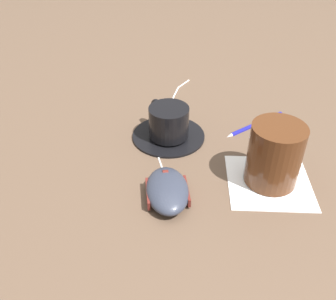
{
  "coord_description": "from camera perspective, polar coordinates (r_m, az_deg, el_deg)",
  "views": [
    {
      "loc": [
        0.05,
        0.49,
        0.4
      ],
      "look_at": [
        0.05,
        -0.0,
        0.03
      ],
      "focal_mm": 40.0,
      "sensor_mm": 36.0,
      "label": 1
    }
  ],
  "objects": [
    {
      "name": "napkin_under_glass",
      "position": [
        0.63,
        15.11,
        -4.69
      ],
      "size": [
        0.14,
        0.14,
        0.0
      ],
      "primitive_type": "cube",
      "rotation": [
        0.0,
        0.0,
        -0.05
      ],
      "color": "white",
      "rests_on": "ground"
    },
    {
      "name": "saucer",
      "position": [
        0.7,
        0.08,
        2.32
      ],
      "size": [
        0.14,
        0.14,
        0.01
      ],
      "primitive_type": "cylinder",
      "color": "black",
      "rests_on": "ground"
    },
    {
      "name": "ground_plane",
      "position": [
        0.64,
        4.44,
        -2.34
      ],
      "size": [
        3.0,
        3.0,
        0.0
      ],
      "primitive_type": "plane",
      "color": "brown"
    },
    {
      "name": "drinking_glass",
      "position": [
        0.6,
        15.93,
        -0.68
      ],
      "size": [
        0.08,
        0.08,
        0.1
      ],
      "primitive_type": "cylinder",
      "color": "#4C2814",
      "rests_on": "napkin_under_glass"
    },
    {
      "name": "computer_mouse",
      "position": [
        0.57,
        -0.1,
        -6.14
      ],
      "size": [
        0.07,
        0.11,
        0.03
      ],
      "color": "#2D3342",
      "rests_on": "ground"
    },
    {
      "name": "pen",
      "position": [
        0.76,
        13.23,
        4.06
      ],
      "size": [
        0.13,
        0.09,
        0.01
      ],
      "color": "navy",
      "rests_on": "ground"
    },
    {
      "name": "mouse_cable",
      "position": [
        0.76,
        0.37,
        5.02
      ],
      "size": [
        0.07,
        0.35,
        0.0
      ],
      "color": "white",
      "rests_on": "ground"
    },
    {
      "name": "coffee_cup",
      "position": [
        0.68,
        0.02,
        4.43
      ],
      "size": [
        0.07,
        0.09,
        0.06
      ],
      "color": "black",
      "rests_on": "saucer"
    }
  ]
}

